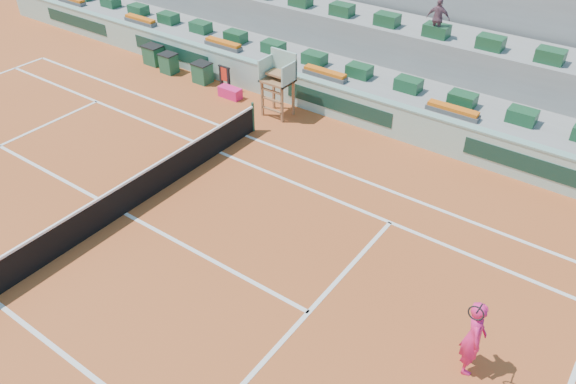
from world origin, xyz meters
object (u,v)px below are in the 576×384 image
umpire_chair (279,76)px  drink_cooler_a (202,73)px  player_bag (230,93)px  tennis_player (474,337)px

umpire_chair → drink_cooler_a: 4.40m
player_bag → drink_cooler_a: 1.90m
umpire_chair → player_bag: bearing=-179.1°
tennis_player → umpire_chair: bearing=145.7°
player_bag → drink_cooler_a: drink_cooler_a is taller
player_bag → umpire_chair: bearing=0.9°
umpire_chair → tennis_player: (9.95, -6.79, -0.59)m
drink_cooler_a → tennis_player: size_ratio=0.37×
player_bag → umpire_chair: (2.39, 0.04, 1.33)m
drink_cooler_a → tennis_player: tennis_player is taller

